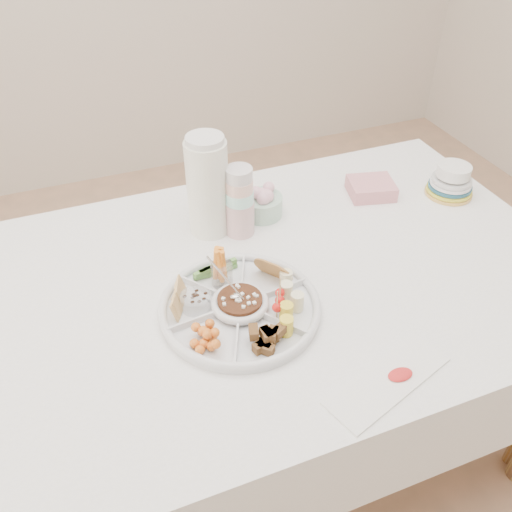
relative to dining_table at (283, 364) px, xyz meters
name	(u,v)px	position (x,y,z in m)	size (l,w,h in m)	color
floor	(279,434)	(0.00, 0.00, -0.38)	(4.00, 4.00, 0.00)	tan
dining_table	(283,364)	(0.00, 0.00, 0.00)	(1.52, 1.02, 0.76)	white
party_tray	(240,305)	(-0.17, -0.10, 0.40)	(0.38, 0.38, 0.04)	silver
bean_dip	(240,303)	(-0.17, -0.10, 0.41)	(0.11, 0.11, 0.04)	#3F1D11
tortillas	(268,268)	(-0.06, -0.02, 0.42)	(0.10, 0.10, 0.06)	#995023
carrot_cucumber	(216,261)	(-0.18, 0.03, 0.44)	(0.11, 0.11, 0.10)	orange
pita_raisins	(185,297)	(-0.29, -0.05, 0.42)	(0.10, 0.10, 0.06)	#E4AE6F
cherries	(207,336)	(-0.27, -0.18, 0.42)	(0.10, 0.10, 0.04)	orange
granola_chunks	(266,337)	(-0.15, -0.23, 0.42)	(0.09, 0.09, 0.04)	brown
banana_tomato	(295,295)	(-0.05, -0.15, 0.44)	(0.10, 0.10, 0.08)	#FFE891
cup_stack	(239,198)	(-0.06, 0.21, 0.49)	(0.08, 0.08, 0.23)	silver
thermos	(208,185)	(-0.13, 0.25, 0.53)	(0.11, 0.11, 0.30)	white
flower_bowl	(262,201)	(0.03, 0.26, 0.42)	(0.12, 0.12, 0.09)	#8BBC99
napkin_stack	(371,188)	(0.39, 0.24, 0.40)	(0.14, 0.12, 0.05)	pink
plate_stack	(451,181)	(0.62, 0.16, 0.43)	(0.15, 0.15, 0.09)	gold
placemat	(388,381)	(0.05, -0.41, 0.38)	(0.30, 0.10, 0.01)	white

